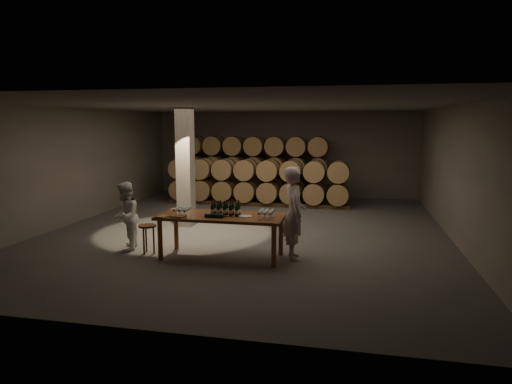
% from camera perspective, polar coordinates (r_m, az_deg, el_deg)
% --- Properties ---
extents(room, '(12.00, 12.00, 12.00)m').
position_cam_1_polar(room, '(12.46, -8.81, 3.06)').
color(room, '#4D4B48').
rests_on(room, ground).
extents(tasting_table, '(2.60, 1.10, 0.90)m').
position_cam_1_polar(tasting_table, '(9.47, -4.35, -3.50)').
color(tasting_table, brown).
rests_on(tasting_table, ground).
extents(barrel_stack_back, '(5.48, 0.95, 2.31)m').
position_cam_1_polar(barrel_stack_back, '(17.04, -0.10, 3.25)').
color(barrel_stack_back, brown).
rests_on(barrel_stack_back, ground).
extents(barrel_stack_front, '(6.26, 0.95, 1.57)m').
position_cam_1_polar(barrel_stack_front, '(15.64, 0.21, 1.41)').
color(barrel_stack_front, brown).
rests_on(barrel_stack_front, ground).
extents(bottle_cluster, '(0.60, 0.23, 0.32)m').
position_cam_1_polar(bottle_cluster, '(9.41, -3.83, -2.24)').
color(bottle_cluster, black).
rests_on(bottle_cluster, tasting_table).
extents(lying_bottles, '(0.48, 0.08, 0.08)m').
position_cam_1_polar(lying_bottles, '(9.19, -5.19, -2.97)').
color(lying_bottles, black).
rests_on(lying_bottles, tasting_table).
extents(glass_cluster_left, '(0.30, 0.41, 0.17)m').
position_cam_1_polar(glass_cluster_left, '(9.54, -9.17, -2.14)').
color(glass_cluster_left, silver).
rests_on(glass_cluster_left, tasting_table).
extents(glass_cluster_right, '(0.30, 0.41, 0.17)m').
position_cam_1_polar(glass_cluster_right, '(9.11, 1.29, -2.54)').
color(glass_cluster_right, silver).
rests_on(glass_cluster_right, tasting_table).
extents(plate, '(0.27, 0.27, 0.02)m').
position_cam_1_polar(plate, '(9.27, -1.35, -3.05)').
color(plate, white).
rests_on(plate, tasting_table).
extents(notebook_near, '(0.30, 0.25, 0.03)m').
position_cam_1_polar(notebook_near, '(9.35, -9.67, -3.02)').
color(notebook_near, brown).
rests_on(notebook_near, tasting_table).
extents(notebook_corner, '(0.25, 0.30, 0.02)m').
position_cam_1_polar(notebook_corner, '(9.42, -11.54, -3.00)').
color(notebook_corner, brown).
rests_on(notebook_corner, tasting_table).
extents(pen, '(0.13, 0.02, 0.01)m').
position_cam_1_polar(pen, '(9.24, -8.96, -3.21)').
color(pen, black).
rests_on(pen, tasting_table).
extents(stool, '(0.38, 0.38, 0.63)m').
position_cam_1_polar(stool, '(10.05, -13.40, -4.66)').
color(stool, brown).
rests_on(stool, ground).
extents(person_man, '(0.63, 0.80, 1.91)m').
position_cam_1_polar(person_man, '(9.35, 4.76, -2.67)').
color(person_man, beige).
rests_on(person_man, ground).
extents(person_woman, '(0.77, 0.87, 1.52)m').
position_cam_1_polar(person_woman, '(10.38, -16.01, -2.97)').
color(person_woman, white).
rests_on(person_woman, ground).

